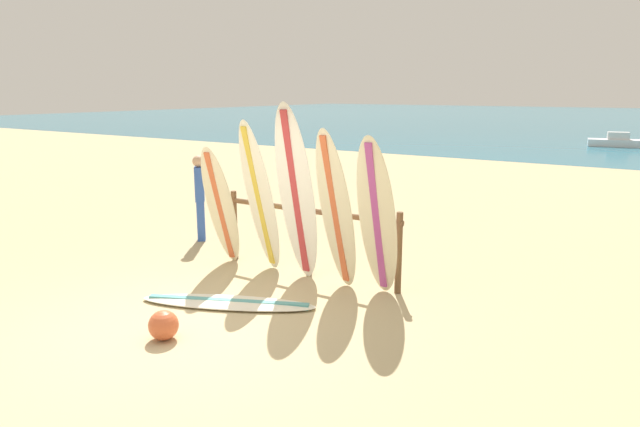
# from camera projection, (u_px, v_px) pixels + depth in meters

# --- Properties ---
(ground_plane) EXTENTS (120.00, 120.00, 0.00)m
(ground_plane) POSITION_uv_depth(u_px,v_px,m) (195.00, 325.00, 6.68)
(ground_plane) COLOR tan
(ocean_water) EXTENTS (120.00, 80.00, 0.01)m
(ocean_water) POSITION_uv_depth(u_px,v_px,m) (636.00, 119.00, 54.07)
(ocean_water) COLOR teal
(ocean_water) RESTS_ON ground
(surfboard_rack) EXTENTS (3.04, 0.09, 1.13)m
(surfboard_rack) POSITION_uv_depth(u_px,v_px,m) (309.00, 227.00, 8.38)
(surfboard_rack) COLOR brown
(surfboard_rack) RESTS_ON ground
(surfboard_leaning_far_left) EXTENTS (0.61, 0.82, 1.93)m
(surfboard_leaning_far_left) POSITION_uv_depth(u_px,v_px,m) (221.00, 207.00, 8.70)
(surfboard_leaning_far_left) COLOR beige
(surfboard_leaning_far_left) RESTS_ON ground
(surfboard_leaning_left) EXTENTS (0.63, 0.71, 2.33)m
(surfboard_leaning_left) POSITION_uv_depth(u_px,v_px,m) (260.00, 197.00, 8.37)
(surfboard_leaning_left) COLOR white
(surfboard_leaning_left) RESTS_ON ground
(surfboard_leaning_center_left) EXTENTS (0.60, 0.67, 2.59)m
(surfboard_leaning_center_left) POSITION_uv_depth(u_px,v_px,m) (296.00, 194.00, 7.91)
(surfboard_leaning_center_left) COLOR white
(surfboard_leaning_center_left) RESTS_ON ground
(surfboard_leaning_center) EXTENTS (0.60, 0.70, 2.27)m
(surfboard_leaning_center) POSITION_uv_depth(u_px,v_px,m) (336.00, 211.00, 7.58)
(surfboard_leaning_center) COLOR beige
(surfboard_leaning_center) RESTS_ON ground
(surfboard_leaning_center_right) EXTENTS (0.56, 0.71, 2.20)m
(surfboard_leaning_center_right) POSITION_uv_depth(u_px,v_px,m) (377.00, 218.00, 7.31)
(surfboard_leaning_center_right) COLOR beige
(surfboard_leaning_center_right) RESTS_ON ground
(surfboard_lying_on_sand) EXTENTS (2.32, 1.42, 0.08)m
(surfboard_lying_on_sand) POSITION_uv_depth(u_px,v_px,m) (228.00, 302.00, 7.31)
(surfboard_lying_on_sand) COLOR silver
(surfboard_lying_on_sand) RESTS_ON ground
(beachgoer_standing) EXTENTS (0.29, 0.29, 1.58)m
(beachgoer_standing) POSITION_uv_depth(u_px,v_px,m) (200.00, 194.00, 10.30)
(beachgoer_standing) COLOR #3359B2
(beachgoer_standing) RESTS_ON ground
(small_boat_offshore) EXTENTS (2.80, 1.42, 0.71)m
(small_boat_offshore) POSITION_uv_depth(u_px,v_px,m) (618.00, 141.00, 27.85)
(small_boat_offshore) COLOR silver
(small_boat_offshore) RESTS_ON ocean_water
(beach_ball) EXTENTS (0.34, 0.34, 0.34)m
(beach_ball) POSITION_uv_depth(u_px,v_px,m) (164.00, 325.00, 6.27)
(beach_ball) COLOR #CC5933
(beach_ball) RESTS_ON ground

